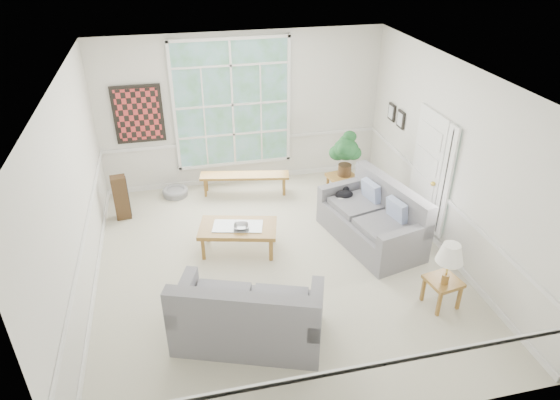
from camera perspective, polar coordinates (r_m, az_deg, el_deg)
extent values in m
cube|color=beige|center=(7.92, -0.39, -7.42)|extent=(5.50, 6.00, 0.01)
cube|color=white|center=(6.56, -0.48, 13.98)|extent=(5.50, 6.00, 0.02)
cube|color=silver|center=(9.83, -4.28, 10.15)|extent=(5.50, 0.02, 3.00)
cube|color=silver|center=(4.76, 7.68, -14.18)|extent=(5.50, 0.02, 3.00)
cube|color=silver|center=(7.12, -22.56, -0.17)|extent=(0.02, 6.00, 3.00)
cube|color=silver|center=(8.11, 18.97, 4.16)|extent=(0.02, 6.00, 3.00)
cube|color=white|center=(9.72, -5.46, 10.80)|extent=(2.30, 0.08, 2.40)
cube|color=white|center=(8.73, 16.35, 3.16)|extent=(0.08, 0.90, 2.10)
cube|color=white|center=(8.21, 18.44, 1.85)|extent=(0.08, 0.26, 1.90)
cube|color=maroon|center=(9.68, -15.88, 9.39)|extent=(0.90, 0.06, 1.10)
cube|color=black|center=(9.47, 13.59, 8.94)|extent=(0.04, 0.26, 0.32)
cube|color=black|center=(9.81, 12.60, 9.77)|extent=(0.04, 0.26, 0.32)
cube|color=slate|center=(8.33, 10.40, -1.67)|extent=(1.39, 2.05, 1.02)
cube|color=slate|center=(6.43, -3.62, -12.08)|extent=(2.07, 1.53, 1.00)
cube|color=olive|center=(8.14, -4.78, -4.39)|extent=(1.36, 0.95, 0.46)
imported|color=gray|center=(7.94, -4.47, -3.02)|extent=(0.35, 0.35, 0.07)
cube|color=olive|center=(9.82, -4.04, 1.86)|extent=(1.76, 0.66, 0.40)
cube|color=olive|center=(9.62, 7.09, 1.39)|extent=(0.59, 0.59, 0.51)
cube|color=olive|center=(7.42, 17.94, -9.98)|extent=(0.50, 0.50, 0.44)
cylinder|color=gray|center=(9.99, -11.88, 0.90)|extent=(0.58, 0.58, 0.14)
cube|color=#3F2A16|center=(9.33, -17.73, 0.28)|extent=(0.28, 0.23, 0.83)
ellipsoid|color=black|center=(8.69, 7.34, 0.67)|extent=(0.33, 0.24, 0.15)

